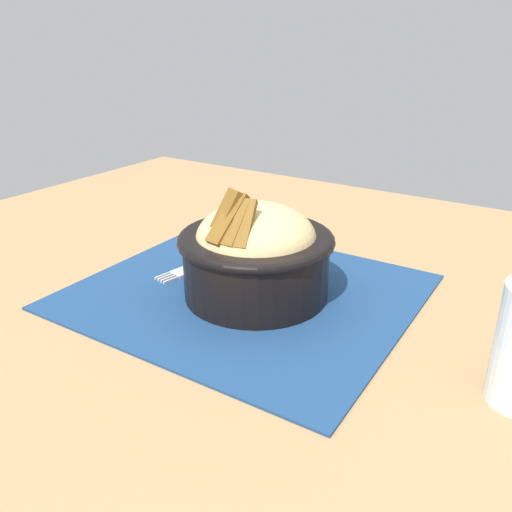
% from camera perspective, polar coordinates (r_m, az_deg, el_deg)
% --- Properties ---
extents(table, '(1.22, 0.99, 0.78)m').
position_cam_1_polar(table, '(0.70, 0.23, -8.23)').
color(table, '#99754C').
rests_on(table, ground_plane).
extents(placemat, '(0.39, 0.35, 0.00)m').
position_cam_1_polar(placemat, '(0.64, -1.18, -3.89)').
color(placemat, navy).
rests_on(placemat, table).
extents(bowl, '(0.18, 0.18, 0.14)m').
position_cam_1_polar(bowl, '(0.61, -0.01, 0.41)').
color(bowl, black).
rests_on(bowl, placemat).
extents(fork, '(0.04, 0.12, 0.00)m').
position_cam_1_polar(fork, '(0.70, -6.88, -1.29)').
color(fork, '#BBBBBB').
rests_on(fork, placemat).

